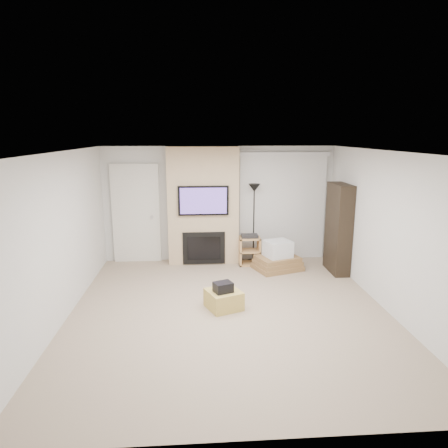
{
  "coord_description": "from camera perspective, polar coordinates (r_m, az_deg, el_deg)",
  "views": [
    {
      "loc": [
        -0.5,
        -5.86,
        2.75
      ],
      "look_at": [
        0.0,
        1.2,
        1.15
      ],
      "focal_mm": 32.0,
      "sensor_mm": 36.0,
      "label": 1
    }
  ],
  "objects": [
    {
      "name": "bookshelf",
      "position": [
        8.32,
        16.03,
        -0.61
      ],
      "size": [
        0.3,
        0.8,
        1.8
      ],
      "color": "black",
      "rests_on": "floor"
    },
    {
      "name": "wall_right",
      "position": [
        6.75,
        22.46,
        -1.09
      ],
      "size": [
        0.0,
        5.5,
        2.5
      ],
      "primitive_type": "cube",
      "rotation": [
        1.57,
        0.0,
        1.57
      ],
      "color": "silver",
      "rests_on": "ground"
    },
    {
      "name": "floor_lamp",
      "position": [
        8.54,
        4.32,
        3.29
      ],
      "size": [
        0.25,
        0.25,
        1.72
      ],
      "color": "black",
      "rests_on": "floor"
    },
    {
      "name": "av_stand",
      "position": [
        8.58,
        3.65,
        -3.54
      ],
      "size": [
        0.45,
        0.38,
        0.66
      ],
      "color": "tan",
      "rests_on": "floor"
    },
    {
      "name": "wall_front",
      "position": [
        3.49,
        4.68,
        -12.82
      ],
      "size": [
        5.0,
        0.0,
        2.5
      ],
      "primitive_type": "cube",
      "rotation": [
        1.57,
        0.0,
        0.0
      ],
      "color": "silver",
      "rests_on": "ground"
    },
    {
      "name": "hvac_vent",
      "position": [
        6.72,
        3.71,
        10.56
      ],
      "size": [
        0.35,
        0.18,
        0.01
      ],
      "primitive_type": "cube",
      "color": "silver",
      "rests_on": "ceiling"
    },
    {
      "name": "ottoman",
      "position": [
        6.53,
        -0.04,
        -10.73
      ],
      "size": [
        0.65,
        0.65,
        0.3
      ],
      "primitive_type": "cube",
      "rotation": [
        0.0,
        0.0,
        0.39
      ],
      "color": "tan",
      "rests_on": "floor"
    },
    {
      "name": "fireplace_wall",
      "position": [
        8.53,
        -2.98,
        2.51
      ],
      "size": [
        1.5,
        0.47,
        2.5
      ],
      "color": "tan",
      "rests_on": "floor"
    },
    {
      "name": "entry_door",
      "position": [
        8.83,
        -12.43,
        1.38
      ],
      "size": [
        1.02,
        0.11,
        2.14
      ],
      "color": "silver",
      "rests_on": "floor"
    },
    {
      "name": "wall_back",
      "position": [
        8.75,
        -0.71,
        2.88
      ],
      "size": [
        5.0,
        0.0,
        2.5
      ],
      "primitive_type": "cube",
      "rotation": [
        1.57,
        0.0,
        0.0
      ],
      "color": "silver",
      "rests_on": "ground"
    },
    {
      "name": "vertical_blinds",
      "position": [
        8.89,
        8.37,
        3.05
      ],
      "size": [
        1.98,
        0.1,
        2.37
      ],
      "color": "silver",
      "rests_on": "floor"
    },
    {
      "name": "floor",
      "position": [
        6.49,
        0.76,
        -12.33
      ],
      "size": [
        5.0,
        5.5,
        0.0
      ],
      "primitive_type": "cube",
      "color": "tan",
      "rests_on": "ground"
    },
    {
      "name": "black_bag",
      "position": [
        6.4,
        -0.13,
        -9.01
      ],
      "size": [
        0.34,
        0.31,
        0.16
      ],
      "primitive_type": "cube",
      "rotation": [
        0.0,
        0.0,
        0.39
      ],
      "color": "black",
      "rests_on": "ottoman"
    },
    {
      "name": "box_stack",
      "position": [
        8.35,
        7.66,
        -4.91
      ],
      "size": [
        1.09,
        0.95,
        0.61
      ],
      "color": "olive",
      "rests_on": "floor"
    },
    {
      "name": "ceiling",
      "position": [
        5.88,
        0.83,
        10.3
      ],
      "size": [
        5.0,
        5.5,
        0.0
      ],
      "primitive_type": "cube",
      "color": "white",
      "rests_on": "wall_back"
    },
    {
      "name": "wall_left",
      "position": [
        6.37,
        -22.24,
        -1.85
      ],
      "size": [
        0.0,
        5.5,
        2.5
      ],
      "primitive_type": "cube",
      "rotation": [
        1.57,
        0.0,
        1.57
      ],
      "color": "silver",
      "rests_on": "ground"
    }
  ]
}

